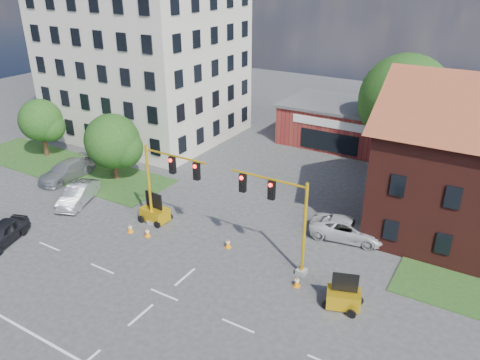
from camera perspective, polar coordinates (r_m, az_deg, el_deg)
The scene contains 20 objects.
ground at distance 28.30m, azimuth -9.22°, elevation -13.64°, with size 120.00×120.00×0.00m, color #3B3B3D.
grass_verge_nw at distance 47.22m, azimuth -20.39°, elevation 1.51°, with size 22.00×6.00×0.08m, color #1F481B.
lane_markings at distance 26.66m, azimuth -13.48°, elevation -16.89°, with size 60.00×36.00×0.01m, color white, non-canonical shape.
office_block at distance 52.45m, azimuth -11.86°, elevation 16.44°, with size 18.40×15.40×20.60m.
brick_shop at distance 51.18m, azimuth 12.47°, elevation 6.79°, with size 12.40×8.40×4.30m.
tree_large at distance 45.77m, azimuth 19.94°, elevation 8.83°, with size 8.72×8.31×10.43m.
tree_nw_front at distance 41.91m, azimuth -14.97°, elevation 4.37°, with size 5.01×4.77×5.98m.
tree_nw_rear at distance 49.58m, azimuth -22.87°, elevation 6.51°, with size 4.35×4.15×5.78m.
signal_mast_west at distance 32.61m, azimuth -8.94°, elevation -0.05°, with size 5.30×0.60×6.20m.
signal_mast_east at distance 28.32m, azimuth 4.89°, elevation -3.84°, with size 5.30×0.60×6.20m.
trailer_west at distance 35.32m, azimuth -10.33°, elevation -3.95°, with size 2.08×1.48×2.26m.
trailer_east at distance 27.37m, azimuth 12.50°, elevation -13.74°, with size 2.14×1.76×2.10m.
cone_a at distance 34.45m, azimuth -13.25°, elevation -5.73°, with size 0.40×0.40×0.70m.
cone_b at distance 33.68m, azimuth -11.22°, elevation -6.28°, with size 0.40×0.40×0.70m.
cone_c at distance 31.85m, azimuth -1.47°, elevation -7.71°, with size 0.40×0.40×0.70m.
cone_d at distance 28.57m, azimuth 6.95°, elevation -12.20°, with size 0.40×0.40×0.70m.
pickup_white at distance 33.54m, azimuth 13.06°, elevation -5.83°, with size 2.43×5.27×1.47m, color silver.
sedan_dark at distance 36.04m, azimuth -27.03°, elevation -5.82°, with size 1.75×4.35×1.48m, color black.
sedan_silver_front at distance 39.47m, azimuth -19.15°, elevation -1.67°, with size 1.65×4.74×1.56m, color #A5A7AC.
sedan_silver_rear at distance 44.37m, azimuth -20.40°, elevation 1.09°, with size 2.21×5.44×1.58m, color #A5A7AC.
Camera 1 is at (15.00, -16.51, 17.42)m, focal length 35.00 mm.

